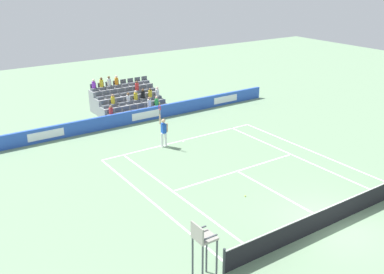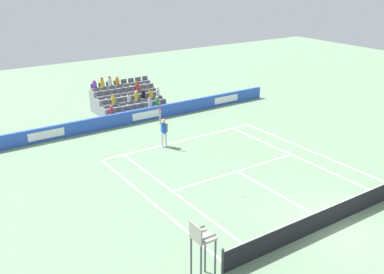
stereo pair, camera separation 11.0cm
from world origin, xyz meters
name	(u,v)px [view 2 (the right image)]	position (x,y,z in m)	size (l,w,h in m)	color
ground_plane	(332,224)	(0.00, 0.00, 0.00)	(80.00, 80.00, 0.00)	gray
line_baseline	(182,141)	(0.00, -11.89, 0.00)	(10.97, 0.10, 0.01)	white
line_service	(237,171)	(0.00, -6.40, 0.00)	(8.23, 0.10, 0.01)	white
line_centre_service	(279,195)	(0.00, -3.20, 0.00)	(0.10, 6.40, 0.01)	white
line_singles_sideline_left	(177,195)	(4.12, -5.95, 0.00)	(0.10, 11.89, 0.01)	white
line_singles_sideline_right	(297,157)	(-4.12, -5.95, 0.00)	(0.10, 11.89, 0.01)	white
line_doubles_sideline_left	(153,203)	(5.49, -5.95, 0.00)	(0.10, 11.89, 0.01)	white
line_doubles_sideline_right	(313,152)	(-5.49, -5.95, 0.00)	(0.10, 11.89, 0.01)	white
line_centre_mark	(183,141)	(0.00, -11.79, 0.00)	(0.10, 0.20, 0.01)	white
sponsor_barrier	(146,114)	(0.00, -16.65, 0.46)	(21.57, 0.22, 0.93)	blue
tennis_net	(333,214)	(0.00, 0.00, 0.49)	(11.97, 0.10, 1.07)	#33383D
tennis_player	(164,131)	(1.47, -11.68, 0.99)	(0.52, 0.38, 2.85)	white
umpire_chair	(201,244)	(6.76, -0.15, 1.52)	(0.70, 0.70, 2.34)	#474C54
stadium_stand	(128,102)	(0.00, -19.58, 0.70)	(4.96, 3.80, 2.62)	gray
loose_tennis_ball	(245,196)	(1.51, -3.97, 0.03)	(0.07, 0.07, 0.07)	#D1E533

